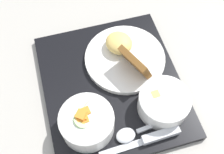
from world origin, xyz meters
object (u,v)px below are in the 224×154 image
object	(u,v)px
bowl_soup	(164,102)
spoon	(138,131)
plate_main	(125,56)
knife	(156,137)
bowl_salad	(87,122)

from	to	relation	value
bowl_soup	spoon	world-z (taller)	bowl_soup
plate_main	knife	xyz separation A→B (m)	(-0.21, -0.01, -0.01)
knife	bowl_salad	bearing A→B (deg)	-27.48
bowl_soup	plate_main	bearing A→B (deg)	18.90
plate_main	bowl_soup	bearing A→B (deg)	-161.10
bowl_salad	plate_main	size ratio (longest dim) A/B	0.58
bowl_soup	knife	size ratio (longest dim) A/B	0.63
bowl_soup	knife	distance (m)	0.08
bowl_salad	bowl_soup	xyz separation A→B (m)	(0.01, -0.18, -0.00)
bowl_salad	spoon	distance (m)	0.11
bowl_soup	bowl_salad	bearing A→B (deg)	92.92
knife	plate_main	bearing A→B (deg)	-91.30
plate_main	spoon	size ratio (longest dim) A/B	1.35
bowl_salad	spoon	xyz separation A→B (m)	(-0.04, -0.10, -0.03)
bowl_salad	bowl_soup	bearing A→B (deg)	-87.08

